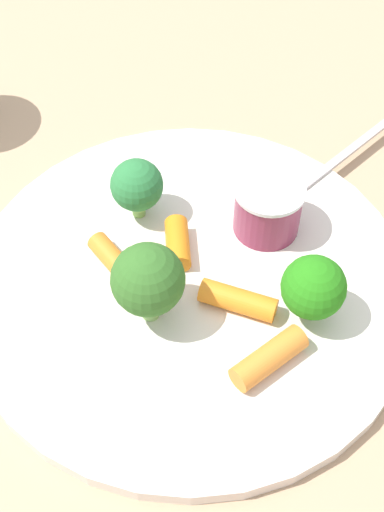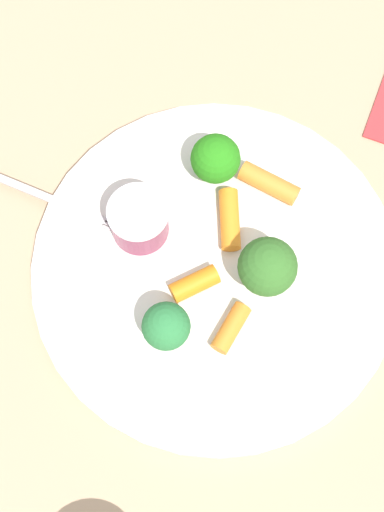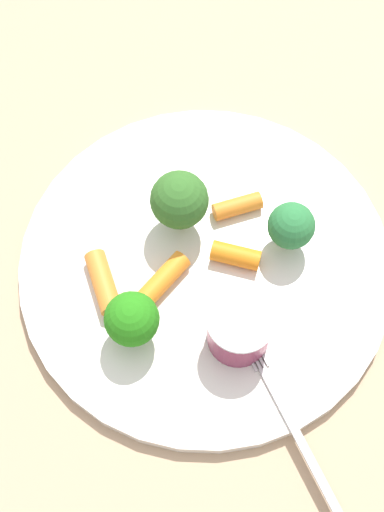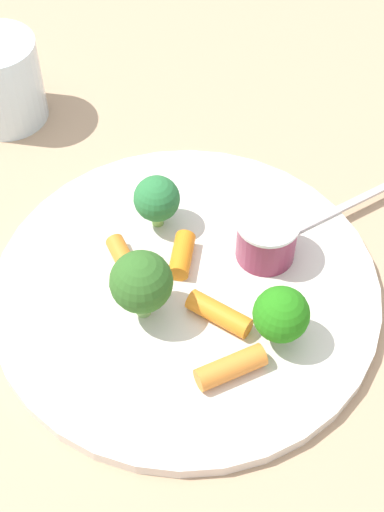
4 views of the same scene
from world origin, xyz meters
name	(u,v)px [view 2 (image 2 of 4)]	position (x,y,z in m)	size (l,w,h in m)	color
ground_plane	(215,272)	(0.00, 0.00, 0.00)	(2.40, 2.40, 0.00)	tan
plate	(216,270)	(0.00, 0.00, 0.01)	(0.31, 0.31, 0.01)	silver
sauce_cup	(139,220)	(0.06, -0.03, 0.03)	(0.05, 0.05, 0.04)	#7F2947
broccoli_floret_0	(267,267)	(-0.04, 0.01, 0.05)	(0.05, 0.05, 0.06)	#88BB61
broccoli_floret_1	(210,159)	(0.00, -0.08, 0.04)	(0.04, 0.04, 0.05)	#7DAF5F
broccoli_floret_2	(166,326)	(0.04, 0.06, 0.04)	(0.04, 0.04, 0.05)	#82BA5B
carrot_stick_0	(194,284)	(0.02, 0.02, 0.02)	(0.02, 0.02, 0.04)	orange
carrot_stick_1	(231,328)	(-0.01, 0.05, 0.02)	(0.02, 0.02, 0.04)	orange
carrot_stick_2	(269,183)	(-0.05, -0.07, 0.02)	(0.02, 0.02, 0.05)	orange
carrot_stick_3	(230,220)	(-0.01, -0.04, 0.02)	(0.02, 0.02, 0.05)	orange
fork	(34,192)	(0.16, -0.07, 0.01)	(0.19, 0.09, 0.00)	#BAB2B1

